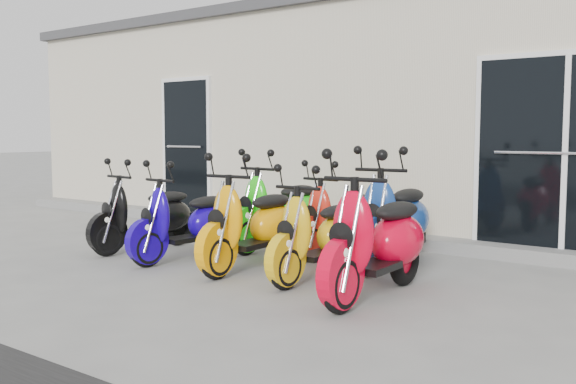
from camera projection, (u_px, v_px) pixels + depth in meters
name	position (u px, v px, depth m)	size (l,w,h in m)	color
ground	(255.00, 266.00, 6.87)	(80.00, 80.00, 0.00)	gray
building	(448.00, 122.00, 10.89)	(14.00, 6.00, 3.20)	beige
roof_cap	(451.00, 22.00, 10.74)	(14.20, 6.20, 0.16)	#3F3F42
front_step	(352.00, 235.00, 8.48)	(14.00, 0.40, 0.15)	gray
door_left	(187.00, 143.00, 10.38)	(1.07, 0.08, 2.22)	black
door_right	(566.00, 148.00, 6.96)	(2.02, 0.08, 2.22)	black
scooter_front_black	(145.00, 204.00, 7.71)	(0.56, 1.53, 1.13)	black
scooter_front_blue	(186.00, 210.00, 7.11)	(0.56, 1.53, 1.13)	#17019C
scooter_front_orange_a	(252.00, 211.00, 6.63)	(0.61, 1.66, 1.23)	#FEA305
scooter_front_orange_b	(319.00, 222.00, 6.17)	(0.56, 1.54, 1.14)	yellow
scooter_front_red	(377.00, 223.00, 5.47)	(0.64, 1.76, 1.30)	red
scooter_back_green	(279.00, 199.00, 7.82)	(0.61, 1.68, 1.24)	#1EE111
scooter_back_red	(339.00, 207.00, 7.41)	(0.55, 1.52, 1.12)	red
scooter_back_blue	(395.00, 205.00, 6.85)	(0.64, 1.75, 1.29)	navy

